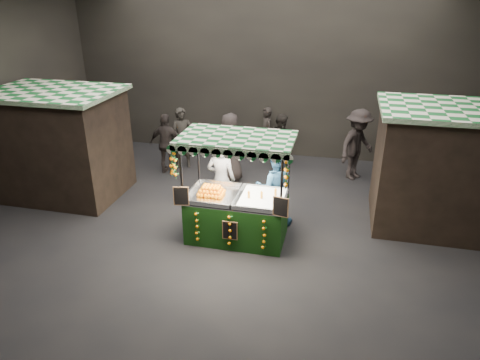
# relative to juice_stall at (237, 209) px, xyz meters

# --- Properties ---
(ground) EXTENTS (12.00, 12.00, 0.00)m
(ground) POSITION_rel_juice_stall_xyz_m (-0.28, 0.14, -0.69)
(ground) COLOR black
(ground) RESTS_ON ground
(market_hall) EXTENTS (12.10, 10.10, 5.05)m
(market_hall) POSITION_rel_juice_stall_xyz_m (-0.28, 0.14, 2.70)
(market_hall) COLOR black
(market_hall) RESTS_ON ground
(neighbour_stall_left) EXTENTS (3.00, 2.20, 2.60)m
(neighbour_stall_left) POSITION_rel_juice_stall_xyz_m (-4.68, 1.14, 0.62)
(neighbour_stall_left) COLOR black
(neighbour_stall_left) RESTS_ON ground
(neighbour_stall_right) EXTENTS (3.00, 2.20, 2.60)m
(neighbour_stall_right) POSITION_rel_juice_stall_xyz_m (4.12, 1.64, 0.62)
(neighbour_stall_right) COLOR black
(neighbour_stall_right) RESTS_ON ground
(juice_stall) EXTENTS (2.28, 1.34, 2.21)m
(juice_stall) POSITION_rel_juice_stall_xyz_m (0.00, 0.00, 0.00)
(juice_stall) COLOR black
(juice_stall) RESTS_ON ground
(vendor_grey) EXTENTS (0.65, 0.44, 1.75)m
(vendor_grey) POSITION_rel_juice_stall_xyz_m (-0.58, 0.92, 0.19)
(vendor_grey) COLOR gray
(vendor_grey) RESTS_ON ground
(vendor_blue) EXTENTS (0.96, 0.82, 1.70)m
(vendor_blue) POSITION_rel_juice_stall_xyz_m (0.63, 0.84, 0.17)
(vendor_blue) COLOR navy
(vendor_blue) RESTS_ON ground
(shopper_0) EXTENTS (0.74, 0.62, 1.72)m
(shopper_0) POSITION_rel_juice_stall_xyz_m (-2.43, 3.48, 0.17)
(shopper_0) COLOR black
(shopper_0) RESTS_ON ground
(shopper_1) EXTENTS (0.93, 0.87, 1.53)m
(shopper_1) POSITION_rel_juice_stall_xyz_m (3.90, 1.94, 0.08)
(shopper_1) COLOR black
(shopper_1) RESTS_ON ground
(shopper_2) EXTENTS (0.99, 0.43, 1.68)m
(shopper_2) POSITION_rel_juice_stall_xyz_m (-2.69, 2.96, 0.15)
(shopper_2) COLOR #2B2523
(shopper_2) RESTS_ON ground
(shopper_3) EXTENTS (1.30, 1.41, 1.91)m
(shopper_3) POSITION_rel_juice_stall_xyz_m (2.35, 3.77, 0.27)
(shopper_3) COLOR #282220
(shopper_3) RESTS_ON ground
(shopper_4) EXTENTS (0.92, 0.62, 1.82)m
(shopper_4) POSITION_rel_juice_stall_xyz_m (-0.89, 2.89, 0.23)
(shopper_4) COLOR #2A2422
(shopper_4) RESTS_ON ground
(shopper_5) EXTENTS (1.30, 1.67, 1.77)m
(shopper_5) POSITION_rel_juice_stall_xyz_m (3.75, 2.88, 0.20)
(shopper_5) COLOR black
(shopper_5) RESTS_ON ground
(shopper_6) EXTENTS (0.61, 0.67, 1.55)m
(shopper_6) POSITION_rel_juice_stall_xyz_m (-0.27, 4.74, 0.09)
(shopper_6) COLOR black
(shopper_6) RESTS_ON ground
(shopper_7) EXTENTS (0.80, 0.90, 1.56)m
(shopper_7) POSITION_rel_juice_stall_xyz_m (0.29, 4.08, 0.09)
(shopper_7) COLOR black
(shopper_7) RESTS_ON ground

